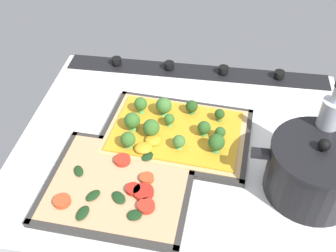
# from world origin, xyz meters

# --- Properties ---
(ground_plane) EXTENTS (0.77, 0.65, 0.03)m
(ground_plane) POSITION_xyz_m (0.00, 0.00, -0.01)
(ground_plane) COLOR white
(stove_control_panel) EXTENTS (0.74, 0.07, 0.03)m
(stove_control_panel) POSITION_xyz_m (0.00, -0.29, 0.01)
(stove_control_panel) COLOR black
(stove_control_panel) RESTS_ON ground_plane
(baking_tray_front) EXTENTS (0.36, 0.27, 0.01)m
(baking_tray_front) POSITION_xyz_m (0.02, -0.02, 0.00)
(baking_tray_front) COLOR #33302D
(baking_tray_front) RESTS_ON ground_plane
(broccoli_pizza) EXTENTS (0.34, 0.25, 0.06)m
(broccoli_pizza) POSITION_xyz_m (0.03, -0.02, 0.02)
(broccoli_pizza) COLOR tan
(broccoli_pizza) RESTS_ON baking_tray_front
(baking_tray_back) EXTENTS (0.31, 0.28, 0.01)m
(baking_tray_back) POSITION_xyz_m (0.12, 0.15, 0.00)
(baking_tray_back) COLOR #33302D
(baking_tray_back) RESTS_ON ground_plane
(veggie_pizza_back) EXTENTS (0.29, 0.25, 0.02)m
(veggie_pizza_back) POSITION_xyz_m (0.12, 0.16, 0.01)
(veggie_pizza_back) COLOR tan
(veggie_pizza_back) RESTS_ON baking_tray_back
(cooking_pot) EXTENTS (0.26, 0.19, 0.14)m
(cooking_pot) POSITION_xyz_m (-0.27, 0.10, 0.06)
(cooking_pot) COLOR black
(cooking_pot) RESTS_ON ground_plane
(oil_bottle) EXTENTS (0.04, 0.04, 0.23)m
(oil_bottle) POSITION_xyz_m (-0.29, 0.03, 0.10)
(oil_bottle) COLOR #B7BCC6
(oil_bottle) RESTS_ON ground_plane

